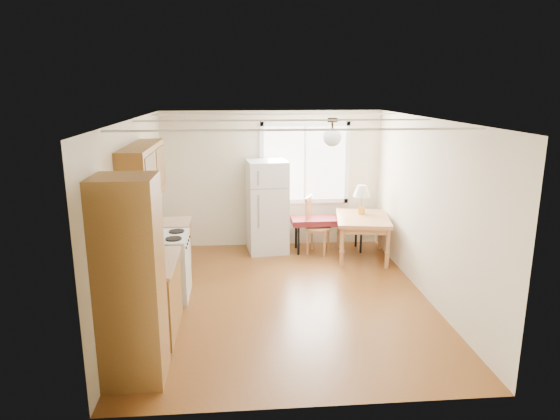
{
  "coord_description": "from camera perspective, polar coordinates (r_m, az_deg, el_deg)",
  "views": [
    {
      "loc": [
        -0.62,
        -6.54,
        2.91
      ],
      "look_at": [
        -0.02,
        0.54,
        1.15
      ],
      "focal_mm": 32.0,
      "sensor_mm": 36.0,
      "label": 1
    }
  ],
  "objects": [
    {
      "name": "table_lamp",
      "position": [
        8.8,
        9.32,
        1.91
      ],
      "size": [
        0.3,
        0.3,
        0.51
      ],
      "rotation": [
        0.0,
        0.0,
        0.13
      ],
      "color": "gold",
      "rests_on": "dining_table"
    },
    {
      "name": "dining_table",
      "position": [
        8.71,
        9.43,
        -1.44
      ],
      "size": [
        1.06,
        1.3,
        0.74
      ],
      "rotation": [
        0.0,
        0.0,
        -0.16
      ],
      "color": "#A86F40",
      "rests_on": "ground"
    },
    {
      "name": "kettle",
      "position": [
        5.96,
        -15.35,
        -5.34
      ],
      "size": [
        0.12,
        0.12,
        0.23
      ],
      "color": "red",
      "rests_on": "kitchen_run"
    },
    {
      "name": "bench",
      "position": [
        9.03,
        5.55,
        -1.29
      ],
      "size": [
        1.35,
        0.52,
        0.62
      ],
      "rotation": [
        0.0,
        0.0,
        0.02
      ],
      "color": "#59151B",
      "rests_on": "ground"
    },
    {
      "name": "window_unit",
      "position": [
        9.19,
        2.85,
        5.38
      ],
      "size": [
        1.64,
        0.05,
        1.51
      ],
      "color": "white",
      "rests_on": "room_shell"
    },
    {
      "name": "room_shell",
      "position": [
        6.77,
        0.57,
        -0.27
      ],
      "size": [
        4.6,
        5.6,
        2.62
      ],
      "color": "#562E11",
      "rests_on": "ground"
    },
    {
      "name": "coffee_maker",
      "position": [
        6.17,
        -14.89,
        -4.38
      ],
      "size": [
        0.21,
        0.25,
        0.33
      ],
      "rotation": [
        0.0,
        0.0,
        -0.25
      ],
      "color": "black",
      "rests_on": "kitchen_run"
    },
    {
      "name": "kitchen_run",
      "position": [
        6.35,
        -14.55,
        -5.57
      ],
      "size": [
        0.65,
        3.4,
        2.2
      ],
      "color": "brown",
      "rests_on": "ground"
    },
    {
      "name": "refrigerator",
      "position": [
        8.92,
        -1.48,
        0.41
      ],
      "size": [
        0.75,
        0.75,
        1.66
      ],
      "rotation": [
        0.0,
        0.0,
        0.11
      ],
      "color": "silver",
      "rests_on": "ground"
    },
    {
      "name": "pendant_light",
      "position": [
        7.09,
        5.98,
        8.39
      ],
      "size": [
        0.26,
        0.26,
        0.4
      ],
      "color": "black",
      "rests_on": "room_shell"
    },
    {
      "name": "chair",
      "position": [
        8.88,
        3.81,
        -1.27
      ],
      "size": [
        0.5,
        0.5,
        1.03
      ],
      "rotation": [
        0.0,
        0.0,
        -0.4
      ],
      "color": "#A86F40",
      "rests_on": "ground"
    }
  ]
}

